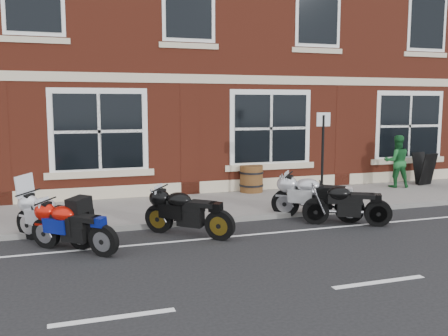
{
  "coord_description": "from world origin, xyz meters",
  "views": [
    {
      "loc": [
        -4.6,
        -9.19,
        2.72
      ],
      "look_at": [
        -0.96,
        1.6,
        1.24
      ],
      "focal_mm": 40.0,
      "sensor_mm": 36.0,
      "label": 1
    }
  ],
  "objects_px": {
    "moto_sport_red": "(73,225)",
    "barrel_planter": "(251,179)",
    "moto_sport_black": "(187,211)",
    "a_board_sign": "(424,169)",
    "parking_sign": "(323,154)",
    "moto_sport_silver": "(315,196)",
    "moto_naked_black": "(345,203)",
    "pedestrian_right": "(397,161)",
    "moto_touring_silver": "(53,216)"
  },
  "relations": [
    {
      "from": "pedestrian_right",
      "to": "a_board_sign",
      "type": "bearing_deg",
      "value": -155.42
    },
    {
      "from": "moto_sport_silver",
      "to": "parking_sign",
      "type": "bearing_deg",
      "value": -0.78
    },
    {
      "from": "moto_sport_black",
      "to": "a_board_sign",
      "type": "distance_m",
      "value": 9.25
    },
    {
      "from": "moto_sport_red",
      "to": "barrel_planter",
      "type": "distance_m",
      "value": 6.64
    },
    {
      "from": "moto_sport_silver",
      "to": "pedestrian_right",
      "type": "distance_m",
      "value": 5.04
    },
    {
      "from": "barrel_planter",
      "to": "parking_sign",
      "type": "xyz_separation_m",
      "value": [
        0.77,
        -2.75,
        0.98
      ]
    },
    {
      "from": "moto_sport_black",
      "to": "moto_sport_silver",
      "type": "height_order",
      "value": "moto_sport_silver"
    },
    {
      "from": "moto_sport_silver",
      "to": "pedestrian_right",
      "type": "relative_size",
      "value": 1.07
    },
    {
      "from": "barrel_planter",
      "to": "parking_sign",
      "type": "bearing_deg",
      "value": -74.31
    },
    {
      "from": "moto_sport_black",
      "to": "pedestrian_right",
      "type": "xyz_separation_m",
      "value": [
        7.5,
        3.1,
        0.4
      ]
    },
    {
      "from": "moto_sport_red",
      "to": "parking_sign",
      "type": "height_order",
      "value": "parking_sign"
    },
    {
      "from": "parking_sign",
      "to": "moto_sport_red",
      "type": "bearing_deg",
      "value": -154.22
    },
    {
      "from": "moto_touring_silver",
      "to": "moto_naked_black",
      "type": "bearing_deg",
      "value": -46.38
    },
    {
      "from": "parking_sign",
      "to": "barrel_planter",
      "type": "bearing_deg",
      "value": 118.25
    },
    {
      "from": "pedestrian_right",
      "to": "a_board_sign",
      "type": "relative_size",
      "value": 1.57
    },
    {
      "from": "a_board_sign",
      "to": "parking_sign",
      "type": "relative_size",
      "value": 0.43
    },
    {
      "from": "moto_sport_black",
      "to": "a_board_sign",
      "type": "relative_size",
      "value": 1.52
    },
    {
      "from": "moto_sport_black",
      "to": "moto_naked_black",
      "type": "bearing_deg",
      "value": -50.52
    },
    {
      "from": "moto_naked_black",
      "to": "parking_sign",
      "type": "height_order",
      "value": "parking_sign"
    },
    {
      "from": "moto_naked_black",
      "to": "pedestrian_right",
      "type": "height_order",
      "value": "pedestrian_right"
    },
    {
      "from": "moto_sport_black",
      "to": "moto_sport_red",
      "type": "bearing_deg",
      "value": 142.91
    },
    {
      "from": "barrel_planter",
      "to": "a_board_sign",
      "type": "bearing_deg",
      "value": -5.21
    },
    {
      "from": "moto_sport_black",
      "to": "pedestrian_right",
      "type": "distance_m",
      "value": 8.13
    },
    {
      "from": "moto_touring_silver",
      "to": "moto_sport_silver",
      "type": "relative_size",
      "value": 0.92
    },
    {
      "from": "moto_sport_silver",
      "to": "parking_sign",
      "type": "xyz_separation_m",
      "value": [
        0.47,
        0.52,
        0.93
      ]
    },
    {
      "from": "moto_touring_silver",
      "to": "moto_sport_silver",
      "type": "distance_m",
      "value": 5.84
    },
    {
      "from": "barrel_planter",
      "to": "moto_sport_red",
      "type": "bearing_deg",
      "value": -141.3
    },
    {
      "from": "pedestrian_right",
      "to": "barrel_planter",
      "type": "height_order",
      "value": "pedestrian_right"
    },
    {
      "from": "a_board_sign",
      "to": "moto_naked_black",
      "type": "bearing_deg",
      "value": -159.44
    },
    {
      "from": "moto_sport_black",
      "to": "moto_sport_silver",
      "type": "xyz_separation_m",
      "value": [
        3.22,
        0.49,
        0.04
      ]
    },
    {
      "from": "moto_sport_black",
      "to": "a_board_sign",
      "type": "height_order",
      "value": "a_board_sign"
    },
    {
      "from": "pedestrian_right",
      "to": "parking_sign",
      "type": "distance_m",
      "value": 4.39
    },
    {
      "from": "moto_sport_black",
      "to": "moto_touring_silver",
      "type": "bearing_deg",
      "value": 126.5
    },
    {
      "from": "moto_sport_red",
      "to": "moto_sport_silver",
      "type": "bearing_deg",
      "value": -38.27
    },
    {
      "from": "moto_sport_black",
      "to": "parking_sign",
      "type": "xyz_separation_m",
      "value": [
        3.68,
        1.01,
        0.97
      ]
    },
    {
      "from": "moto_sport_red",
      "to": "moto_sport_black",
      "type": "relative_size",
      "value": 0.95
    },
    {
      "from": "moto_naked_black",
      "to": "pedestrian_right",
      "type": "bearing_deg",
      "value": -22.23
    },
    {
      "from": "moto_sport_red",
      "to": "a_board_sign",
      "type": "distance_m",
      "value": 11.52
    },
    {
      "from": "moto_touring_silver",
      "to": "parking_sign",
      "type": "relative_size",
      "value": 0.67
    },
    {
      "from": "moto_sport_silver",
      "to": "moto_naked_black",
      "type": "height_order",
      "value": "moto_sport_silver"
    },
    {
      "from": "moto_touring_silver",
      "to": "parking_sign",
      "type": "height_order",
      "value": "parking_sign"
    },
    {
      "from": "moto_touring_silver",
      "to": "moto_sport_red",
      "type": "bearing_deg",
      "value": -104.52
    },
    {
      "from": "moto_sport_black",
      "to": "a_board_sign",
      "type": "bearing_deg",
      "value": -26.46
    },
    {
      "from": "parking_sign",
      "to": "pedestrian_right",
      "type": "bearing_deg",
      "value": 41.33
    },
    {
      "from": "moto_naked_black",
      "to": "moto_touring_silver",
      "type": "bearing_deg",
      "value": 112.63
    },
    {
      "from": "parking_sign",
      "to": "a_board_sign",
      "type": "bearing_deg",
      "value": 36.62
    },
    {
      "from": "moto_touring_silver",
      "to": "a_board_sign",
      "type": "xyz_separation_m",
      "value": [
        11.29,
        2.93,
        0.09
      ]
    },
    {
      "from": "moto_naked_black",
      "to": "barrel_planter",
      "type": "relative_size",
      "value": 2.3
    },
    {
      "from": "moto_sport_black",
      "to": "barrel_planter",
      "type": "relative_size",
      "value": 2.01
    },
    {
      "from": "pedestrian_right",
      "to": "moto_sport_silver",
      "type": "bearing_deg",
      "value": 49.79
    }
  ]
}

